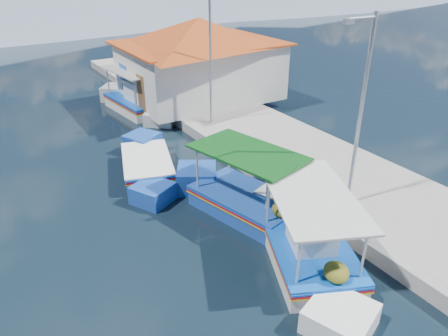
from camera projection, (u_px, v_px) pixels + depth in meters
ground at (273, 305)px, 10.52m from camera, size 160.00×160.00×0.00m
quay at (298, 157)px, 17.74m from camera, size 5.00×44.00×0.50m
bollards at (269, 167)px, 16.00m from camera, size 0.20×17.20×0.30m
main_caique at (304, 245)px, 11.98m from camera, size 3.98×6.62×2.38m
caique_green_canopy at (245, 202)px, 14.25m from camera, size 3.09×6.58×2.54m
caique_blue_hull at (146, 167)px, 16.80m from camera, size 3.00×5.90×1.10m
caique_far at (137, 102)px, 23.72m from camera, size 2.67×7.31×2.57m
harbor_building at (200, 57)px, 23.60m from camera, size 10.49×10.49×4.40m
lamp_post_near at (360, 106)px, 12.43m from camera, size 1.21×0.14×6.00m
lamp_post_far at (209, 53)px, 19.28m from camera, size 1.21×0.14×6.00m
mountain_ridge at (53, 6)px, 55.32m from camera, size 171.40×96.00×5.50m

